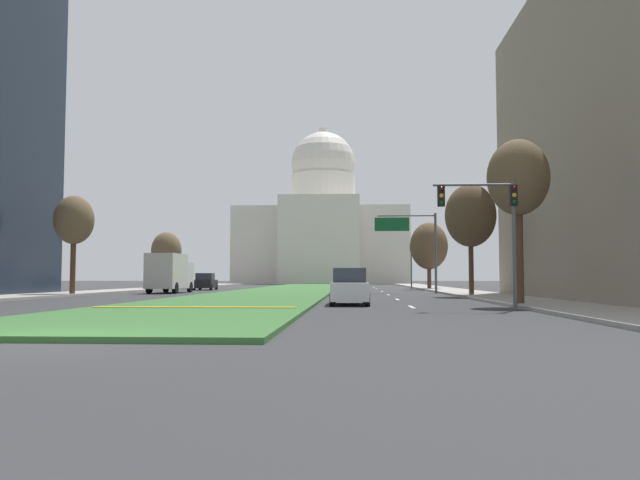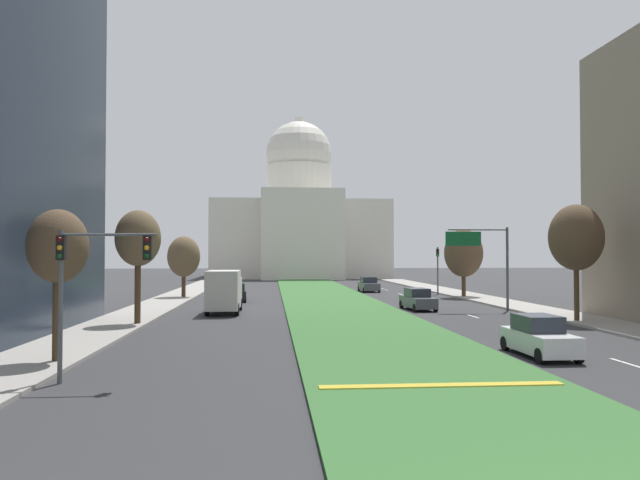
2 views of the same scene
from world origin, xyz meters
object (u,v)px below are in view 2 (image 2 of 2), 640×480
object	(u,v)px
street_tree_left_mid	(138,239)
sedan_far_horizon	(369,285)
capitol_building	(299,224)
street_tree_left_far	(184,257)
street_tree_left_near	(58,248)
sedan_midblock	(418,300)
traffic_light_far_right	(438,264)
overhead_guide_sign	(485,251)
street_tree_right_mid	(576,238)
street_tree_right_far	(463,253)
traffic_light_near_left	(86,271)
sedan_distant	(236,293)
sedan_lead_stopped	(539,337)
box_truck_delivery	(224,291)

from	to	relation	value
street_tree_left_mid	sedan_far_horizon	distance (m)	37.87
capitol_building	street_tree_left_far	size ratio (longest dim) A/B	5.31
street_tree_left_near	sedan_midblock	xyz separation A→B (m)	(20.08, 21.90, -3.83)
traffic_light_far_right	overhead_guide_sign	xyz separation A→B (m)	(-1.58, -18.79, 1.30)
street_tree_right_mid	street_tree_right_far	xyz separation A→B (m)	(-0.05, 22.43, -0.93)
traffic_light_far_right	street_tree_left_mid	distance (m)	37.20
street_tree_left_mid	capitol_building	bearing A→B (deg)	80.34
traffic_light_near_left	street_tree_left_far	bearing A→B (deg)	93.55
street_tree_left_far	sedan_distant	world-z (taller)	street_tree_left_far
traffic_light_far_right	street_tree_right_far	bearing A→B (deg)	-72.28
street_tree_right_mid	traffic_light_near_left	bearing A→B (deg)	-148.20
traffic_light_near_left	street_tree_right_mid	xyz separation A→B (m)	(25.85, 16.03, 1.66)
street_tree_left_near	street_tree_right_far	bearing A→B (deg)	51.09
overhead_guide_sign	sedan_lead_stopped	bearing A→B (deg)	-104.04
street_tree_left_far	traffic_light_near_left	bearing A→B (deg)	-86.45
sedan_far_horizon	box_truck_delivery	world-z (taller)	box_truck_delivery
overhead_guide_sign	street_tree_right_far	size ratio (longest dim) A/B	0.93
capitol_building	sedan_midblock	world-z (taller)	capitol_building
traffic_light_near_left	box_truck_delivery	xyz separation A→B (m)	(2.80, 24.09, -2.12)
capitol_building	sedan_far_horizon	size ratio (longest dim) A/B	7.61
traffic_light_near_left	sedan_distant	distance (m)	35.78
sedan_lead_stopped	sedan_midblock	bearing A→B (deg)	89.74
traffic_light_far_right	sedan_distant	size ratio (longest dim) A/B	1.18
sedan_midblock	sedan_far_horizon	size ratio (longest dim) A/B	1.08
sedan_midblock	capitol_building	bearing A→B (deg)	94.87
street_tree_left_mid	street_tree_right_far	bearing A→B (deg)	38.18
street_tree_left_mid	sedan_distant	xyz separation A→B (m)	(4.87, 18.86, -4.51)
sedan_midblock	sedan_distant	size ratio (longest dim) A/B	1.06
traffic_light_far_right	street_tree_right_far	size ratio (longest dim) A/B	0.74
street_tree_left_far	sedan_far_horizon	distance (m)	22.29
street_tree_left_far	street_tree_right_far	bearing A→B (deg)	-2.96
street_tree_left_near	street_tree_left_mid	bearing A→B (deg)	88.60
overhead_guide_sign	street_tree_right_mid	bearing A→B (deg)	-69.31
capitol_building	street_tree_right_far	size ratio (longest dim) A/B	4.73
traffic_light_near_left	sedan_midblock	distance (m)	31.38
street_tree_right_mid	sedan_far_horizon	size ratio (longest dim) A/B	1.76
street_tree_right_far	sedan_far_horizon	xyz separation A→B (m)	(-8.07, 10.26, -3.71)
overhead_guide_sign	street_tree_left_mid	size ratio (longest dim) A/B	0.91
street_tree_right_mid	street_tree_right_far	size ratio (longest dim) A/B	1.09
sedan_lead_stopped	box_truck_delivery	xyz separation A→B (m)	(-14.96, 20.13, 0.86)
sedan_lead_stopped	sedan_distant	bearing A→B (deg)	115.11
traffic_light_far_right	street_tree_left_near	bearing A→B (deg)	-124.19
traffic_light_near_left	street_tree_left_near	xyz separation A→B (m)	(-2.23, 3.73, 0.83)
street_tree_right_mid	street_tree_left_near	bearing A→B (deg)	-156.35
overhead_guide_sign	box_truck_delivery	size ratio (longest dim) A/B	1.02
street_tree_left_mid	sedan_distant	size ratio (longest dim) A/B	1.61
overhead_guide_sign	sedan_distant	world-z (taller)	overhead_guide_sign
capitol_building	box_truck_delivery	xyz separation A→B (m)	(-8.97, -72.94, -8.79)
street_tree_right_mid	sedan_far_horizon	distance (m)	34.01
street_tree_left_near	street_tree_right_mid	size ratio (longest dim) A/B	0.81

